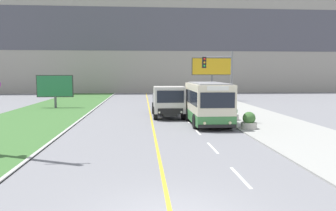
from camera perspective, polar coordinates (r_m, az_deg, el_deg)
lane_marking_centre at (r=10.12m, az=1.75°, el=-15.76°), size 2.88×140.00×0.01m
apartment_block_background at (r=63.83m, az=-3.94°, el=12.19°), size 80.00×8.04×21.82m
city_bus at (r=23.48m, az=6.98°, el=0.34°), size 2.64×6.06×3.01m
dump_truck at (r=26.97m, az=0.06°, el=0.62°), size 2.53×6.39×2.61m
car_distant at (r=46.76m, az=0.80°, el=2.02°), size 1.80×4.30×1.45m
traffic_light_mast at (r=24.31m, az=9.45°, el=4.85°), size 2.28×0.32×5.25m
billboard_large at (r=43.80m, az=7.69°, el=6.51°), size 5.42×0.24×5.67m
billboard_small at (r=36.49m, az=-19.09°, el=3.12°), size 3.78×0.24×3.48m
planter_round_near at (r=21.98m, az=13.92°, el=-2.68°), size 1.04×1.04×1.10m
planter_round_second at (r=25.74m, az=11.08°, el=-1.42°), size 1.06×1.06×1.10m
planter_round_third at (r=29.59m, az=9.21°, el=-0.44°), size 1.06×1.06×1.13m
planter_round_far at (r=33.44m, az=7.56°, el=0.27°), size 0.98×0.98×1.10m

